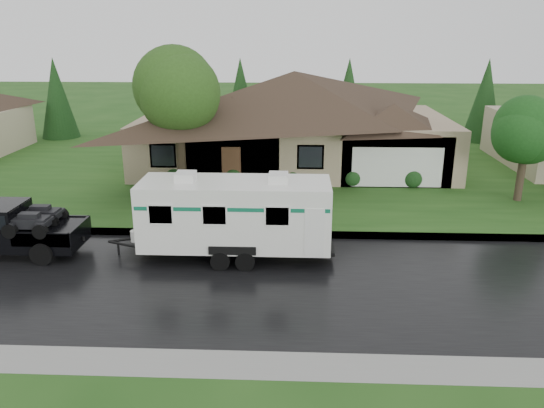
{
  "coord_description": "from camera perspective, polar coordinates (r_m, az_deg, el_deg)",
  "views": [
    {
      "loc": [
        2.06,
        -17.94,
        7.98
      ],
      "look_at": [
        1.2,
        2.0,
        1.45
      ],
      "focal_mm": 35.0,
      "sensor_mm": 36.0,
      "label": 1
    }
  ],
  "objects": [
    {
      "name": "ground",
      "position": [
        19.75,
        -3.75,
        -5.76
      ],
      "size": [
        140.0,
        140.0,
        0.0
      ],
      "primitive_type": "plane",
      "color": "#214C18",
      "rests_on": "ground"
    },
    {
      "name": "road",
      "position": [
        17.95,
        -4.43,
        -8.33
      ],
      "size": [
        140.0,
        8.0,
        0.01
      ],
      "primitive_type": "cube",
      "color": "black",
      "rests_on": "ground"
    },
    {
      "name": "curb",
      "position": [
        21.78,
        -3.13,
        -3.19
      ],
      "size": [
        140.0,
        0.5,
        0.15
      ],
      "primitive_type": "cube",
      "color": "gray",
      "rests_on": "ground"
    },
    {
      "name": "lawn",
      "position": [
        33.94,
        -1.09,
        4.64
      ],
      "size": [
        140.0,
        26.0,
        0.15
      ],
      "primitive_type": "cube",
      "color": "#214C18",
      "rests_on": "ground"
    },
    {
      "name": "house_main",
      "position": [
        32.08,
        2.9,
        10.23
      ],
      "size": [
        19.44,
        10.8,
        6.9
      ],
      "color": "tan",
      "rests_on": "lawn"
    },
    {
      "name": "tree_left_green",
      "position": [
        26.5,
        -10.1,
        11.51
      ],
      "size": [
        4.27,
        4.27,
        7.07
      ],
      "color": "#382B1E",
      "rests_on": "lawn"
    },
    {
      "name": "tree_right_green",
      "position": [
        27.66,
        25.78,
        7.1
      ],
      "size": [
        2.96,
        2.96,
        4.9
      ],
      "color": "#382B1E",
      "rests_on": "lawn"
    },
    {
      "name": "shrub_row",
      "position": [
        28.21,
        2.26,
        3.04
      ],
      "size": [
        13.6,
        1.0,
        1.0
      ],
      "color": "#143814",
      "rests_on": "lawn"
    },
    {
      "name": "pickup_truck",
      "position": [
        22.16,
        -27.21,
        -2.23
      ],
      "size": [
        5.82,
        2.21,
        1.94
      ],
      "color": "black",
      "rests_on": "ground"
    },
    {
      "name": "travel_trailer",
      "position": [
        19.17,
        -3.96,
        -1.03
      ],
      "size": [
        7.18,
        2.52,
        3.22
      ],
      "color": "white",
      "rests_on": "ground"
    }
  ]
}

